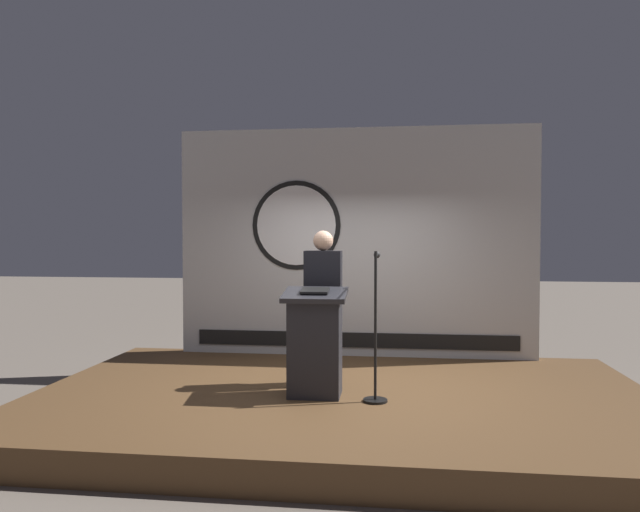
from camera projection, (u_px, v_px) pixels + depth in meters
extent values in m
plane|color=#6B6056|center=(343.00, 419.00, 6.20)|extent=(40.00, 40.00, 0.00)
cube|color=brown|center=(343.00, 405.00, 6.20)|extent=(6.40, 4.00, 0.30)
cube|color=silver|center=(355.00, 242.00, 7.97)|extent=(4.81, 0.10, 3.08)
cylinder|color=black|center=(296.00, 225.00, 8.01)|extent=(1.21, 0.02, 1.21)
cylinder|color=white|center=(296.00, 225.00, 8.01)|extent=(1.08, 0.02, 1.08)
cube|color=black|center=(354.00, 340.00, 7.96)|extent=(4.33, 0.02, 0.20)
cube|color=#26262B|center=(315.00, 347.00, 5.98)|extent=(0.52, 0.40, 1.00)
cube|color=#26262B|center=(315.00, 295.00, 5.96)|extent=(0.64, 0.50, 0.13)
cube|color=black|center=(315.00, 291.00, 5.94)|extent=(0.28, 0.20, 0.06)
cylinder|color=black|center=(323.00, 346.00, 6.46)|extent=(0.26, 0.26, 0.84)
cube|color=black|center=(323.00, 279.00, 6.43)|extent=(0.40, 0.24, 0.62)
sphere|color=tan|center=(323.00, 241.00, 6.42)|extent=(0.22, 0.22, 0.22)
cylinder|color=black|center=(375.00, 400.00, 5.77)|extent=(0.24, 0.24, 0.02)
cylinder|color=black|center=(375.00, 327.00, 5.75)|extent=(0.03, 0.03, 1.48)
cylinder|color=black|center=(376.00, 256.00, 5.93)|extent=(0.02, 0.41, 0.02)
sphere|color=#262626|center=(377.00, 255.00, 6.14)|extent=(0.07, 0.07, 0.07)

